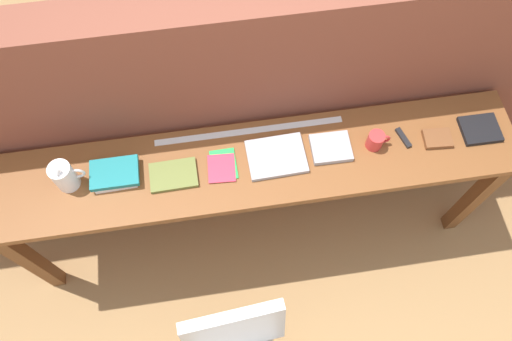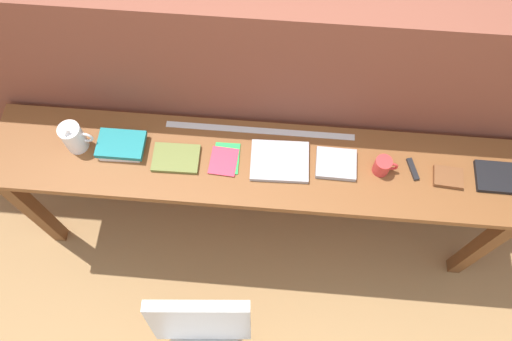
% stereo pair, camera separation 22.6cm
% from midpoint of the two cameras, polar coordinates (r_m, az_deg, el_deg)
% --- Properties ---
extents(ground_plane, '(40.00, 40.00, 0.00)m').
position_cam_midpoint_polar(ground_plane, '(3.02, -1.45, -11.90)').
color(ground_plane, '#9E7547').
extents(brick_wall_back, '(6.00, 0.20, 1.56)m').
position_cam_midpoint_polar(brick_wall_back, '(2.55, -3.84, 6.38)').
color(brick_wall_back, brown).
rests_on(brick_wall_back, ground).
extents(sideboard, '(2.50, 0.44, 0.88)m').
position_cam_midpoint_polar(sideboard, '(2.42, -2.83, -0.86)').
color(sideboard, brown).
rests_on(sideboard, ground).
extents(pitcher_white, '(0.14, 0.10, 0.18)m').
position_cam_midpoint_polar(pitcher_white, '(2.38, -23.61, -0.87)').
color(pitcher_white, white).
rests_on(pitcher_white, sideboard).
extents(book_stack_leftmost, '(0.22, 0.15, 0.05)m').
position_cam_midpoint_polar(book_stack_leftmost, '(2.36, -18.49, -0.67)').
color(book_stack_leftmost, white).
rests_on(book_stack_leftmost, sideboard).
extents(magazine_cycling, '(0.22, 0.15, 0.02)m').
position_cam_midpoint_polar(magazine_cycling, '(2.31, -12.19, -0.81)').
color(magazine_cycling, olive).
rests_on(magazine_cycling, sideboard).
extents(pamphlet_pile_colourful, '(0.14, 0.17, 0.01)m').
position_cam_midpoint_polar(pamphlet_pile_colourful, '(2.30, -6.60, 0.20)').
color(pamphlet_pile_colourful, purple).
rests_on(pamphlet_pile_colourful, sideboard).
extents(book_open_centre, '(0.27, 0.21, 0.02)m').
position_cam_midpoint_polar(book_open_centre, '(2.30, -0.45, 1.31)').
color(book_open_centre, '#9E9EA3').
rests_on(book_open_centre, sideboard).
extents(book_grey_hardcover, '(0.19, 0.16, 0.03)m').
position_cam_midpoint_polar(book_grey_hardcover, '(2.33, 5.84, 2.32)').
color(book_grey_hardcover, '#9E9EA3').
rests_on(book_grey_hardcover, sideboard).
extents(mug, '(0.11, 0.08, 0.09)m').
position_cam_midpoint_polar(mug, '(2.34, 10.89, 3.12)').
color(mug, red).
rests_on(mug, sideboard).
extents(multitool_folded, '(0.05, 0.11, 0.02)m').
position_cam_midpoint_polar(multitool_folded, '(2.42, 13.97, 3.38)').
color(multitool_folded, black).
rests_on(multitool_folded, sideboard).
extents(leather_journal_brown, '(0.14, 0.11, 0.02)m').
position_cam_midpoint_polar(leather_journal_brown, '(2.45, 17.61, 3.23)').
color(leather_journal_brown, brown).
rests_on(leather_journal_brown, sideboard).
extents(book_repair_rightmost, '(0.18, 0.15, 0.02)m').
position_cam_midpoint_polar(book_repair_rightmost, '(2.55, 21.98, 4.14)').
color(book_repair_rightmost, black).
rests_on(book_repair_rightmost, sideboard).
extents(ruler_metal_back_edge, '(0.90, 0.03, 0.00)m').
position_cam_midpoint_polar(ruler_metal_back_edge, '(2.38, -3.62, 4.24)').
color(ruler_metal_back_edge, silver).
rests_on(ruler_metal_back_edge, sideboard).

